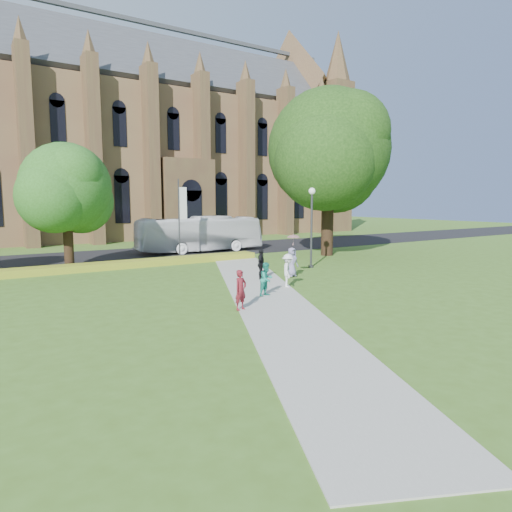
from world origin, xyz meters
TOP-DOWN VIEW (x-y plane):
  - ground at (0.00, 0.00)m, footprint 160.00×160.00m
  - road at (0.00, 20.00)m, footprint 160.00×10.00m
  - footpath at (0.00, 1.00)m, footprint 15.58×28.54m
  - flower_hedge at (-2.00, 13.20)m, footprint 18.00×1.40m
  - cathedral at (10.00, 39.73)m, footprint 52.60×18.25m
  - streetlamp at (7.50, 6.50)m, footprint 0.44×0.44m
  - large_tree at (13.00, 11.00)m, footprint 9.60×9.60m
  - street_tree_1 at (-6.00, 14.50)m, footprint 5.60×5.60m
  - banner_pole_0 at (2.11, 15.20)m, footprint 0.70×0.10m
  - tour_coach at (5.51, 18.80)m, footprint 11.09×3.18m
  - pedestrian_0 at (-2.62, -1.06)m, footprint 0.67×0.53m
  - pedestrian_1 at (-0.21, 0.58)m, footprint 0.89×0.78m
  - pedestrian_2 at (1.93, 1.74)m, footprint 1.17×1.26m
  - pedestrian_3 at (2.08, 4.40)m, footprint 1.00×1.02m
  - pedestrian_4 at (4.14, 4.26)m, footprint 0.85×0.59m
  - parasol at (4.32, 4.36)m, footprint 0.92×0.92m

SIDE VIEW (x-z plane):
  - ground at x=0.00m, z-range 0.00..0.00m
  - road at x=0.00m, z-range 0.00..0.02m
  - footpath at x=0.00m, z-range 0.00..0.04m
  - flower_hedge at x=-2.00m, z-range 0.00..0.45m
  - pedestrian_1 at x=-0.21m, z-range 0.04..1.60m
  - pedestrian_0 at x=-2.62m, z-range 0.04..1.66m
  - pedestrian_4 at x=4.14m, z-range 0.04..1.72m
  - pedestrian_2 at x=1.93m, z-range 0.04..1.75m
  - pedestrian_3 at x=2.08m, z-range 0.04..1.76m
  - tour_coach at x=5.51m, z-range 0.02..3.07m
  - parasol at x=4.32m, z-range 1.72..2.37m
  - streetlamp at x=7.50m, z-range 0.68..5.92m
  - banner_pole_0 at x=2.11m, z-range 0.39..6.39m
  - street_tree_1 at x=-6.00m, z-range 1.20..9.25m
  - large_tree at x=13.00m, z-range 1.77..14.97m
  - cathedral at x=10.00m, z-range -1.02..26.98m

